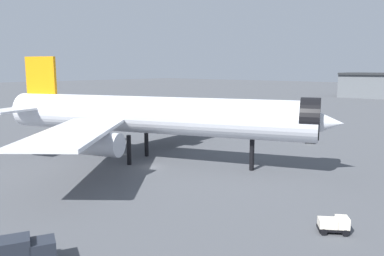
{
  "coord_description": "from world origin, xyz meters",
  "views": [
    {
      "loc": [
        49.77,
        -45.25,
        17.77
      ],
      "look_at": [
        4.61,
        5.8,
        6.96
      ],
      "focal_mm": 35.26,
      "sensor_mm": 36.0,
      "label": 1
    }
  ],
  "objects_px": {
    "service_truck_front": "(22,252)",
    "airliner_near_gate": "(150,116)",
    "baggage_cart_trailing": "(310,139)",
    "baggage_tug_wing": "(334,224)"
  },
  "relations": [
    {
      "from": "baggage_tug_wing",
      "to": "airliner_near_gate",
      "type": "bearing_deg",
      "value": 133.26
    },
    {
      "from": "airliner_near_gate",
      "to": "baggage_tug_wing",
      "type": "relative_size",
      "value": 18.62
    },
    {
      "from": "airliner_near_gate",
      "to": "baggage_cart_trailing",
      "type": "xyz_separation_m",
      "value": [
        15.43,
        37.36,
        -7.92
      ]
    },
    {
      "from": "airliner_near_gate",
      "to": "baggage_tug_wing",
      "type": "height_order",
      "value": "airliner_near_gate"
    },
    {
      "from": "airliner_near_gate",
      "to": "service_truck_front",
      "type": "bearing_deg",
      "value": -80.96
    },
    {
      "from": "service_truck_front",
      "to": "airliner_near_gate",
      "type": "bearing_deg",
      "value": 55.69
    },
    {
      "from": "airliner_near_gate",
      "to": "baggage_cart_trailing",
      "type": "bearing_deg",
      "value": 45.38
    },
    {
      "from": "service_truck_front",
      "to": "baggage_cart_trailing",
      "type": "relative_size",
      "value": 2.14
    },
    {
      "from": "baggage_tug_wing",
      "to": "baggage_cart_trailing",
      "type": "distance_m",
      "value": 51.48
    },
    {
      "from": "service_truck_front",
      "to": "baggage_tug_wing",
      "type": "distance_m",
      "value": 31.59
    }
  ]
}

